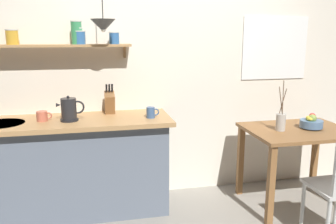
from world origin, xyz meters
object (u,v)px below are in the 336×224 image
object	(u,v)px
coffee_mug_spare	(151,112)
pendant_lamp	(103,25)
dining_table	(298,142)
fruit_bowl	(311,122)
electric_kettle	(69,110)
twig_vase	(281,121)
coffee_mug_by_sink	(42,116)
knife_block	(110,102)

from	to	relation	value
coffee_mug_spare	pendant_lamp	distance (m)	0.87
dining_table	fruit_bowl	world-z (taller)	fruit_bowl
coffee_mug_spare	dining_table	bearing A→B (deg)	-6.90
electric_kettle	coffee_mug_spare	world-z (taller)	electric_kettle
twig_vase	dining_table	bearing A→B (deg)	2.23
coffee_mug_spare	fruit_bowl	bearing A→B (deg)	-6.57
coffee_mug_by_sink	pendant_lamp	size ratio (longest dim) A/B	0.31
electric_kettle	dining_table	bearing A→B (deg)	-5.70
fruit_bowl	coffee_mug_spare	world-z (taller)	coffee_mug_spare
dining_table	coffee_mug_by_sink	size ratio (longest dim) A/B	7.35
knife_block	coffee_mug_spare	world-z (taller)	knife_block
knife_block	coffee_mug_spare	distance (m)	0.45
twig_vase	knife_block	distance (m)	1.63
twig_vase	electric_kettle	size ratio (longest dim) A/B	1.98
twig_vase	coffee_mug_by_sink	size ratio (longest dim) A/B	3.58
pendant_lamp	fruit_bowl	bearing A→B (deg)	-6.88
knife_block	pendant_lamp	world-z (taller)	pendant_lamp
fruit_bowl	pendant_lamp	world-z (taller)	pendant_lamp
electric_kettle	pendant_lamp	xyz separation A→B (m)	(0.32, 0.01, 0.72)
pendant_lamp	electric_kettle	bearing A→B (deg)	-177.47
fruit_bowl	electric_kettle	world-z (taller)	electric_kettle
electric_kettle	knife_block	world-z (taller)	knife_block
coffee_mug_by_sink	coffee_mug_spare	world-z (taller)	coffee_mug_spare
dining_table	pendant_lamp	distance (m)	2.11
knife_block	pendant_lamp	xyz separation A→B (m)	(-0.04, -0.20, 0.71)
knife_block	electric_kettle	bearing A→B (deg)	-148.89
knife_block	coffee_mug_spare	xyz separation A→B (m)	(0.36, -0.26, -0.06)
fruit_bowl	coffee_mug_spare	distance (m)	1.54
electric_kettle	pendant_lamp	size ratio (longest dim) A/B	0.56
dining_table	twig_vase	distance (m)	0.29
fruit_bowl	knife_block	size ratio (longest dim) A/B	0.74
dining_table	knife_block	world-z (taller)	knife_block
electric_kettle	pendant_lamp	bearing A→B (deg)	2.53
dining_table	pendant_lamp	world-z (taller)	pendant_lamp
coffee_mug_spare	pendant_lamp	xyz separation A→B (m)	(-0.40, 0.06, 0.77)
coffee_mug_spare	electric_kettle	bearing A→B (deg)	176.66
twig_vase	pendant_lamp	distance (m)	1.84
dining_table	twig_vase	bearing A→B (deg)	-177.77
fruit_bowl	pendant_lamp	xyz separation A→B (m)	(-1.92, 0.23, 0.90)
dining_table	fruit_bowl	size ratio (longest dim) A/B	4.56
fruit_bowl	coffee_mug_by_sink	bearing A→B (deg)	173.96
fruit_bowl	coffee_mug_by_sink	size ratio (longest dim) A/B	1.61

